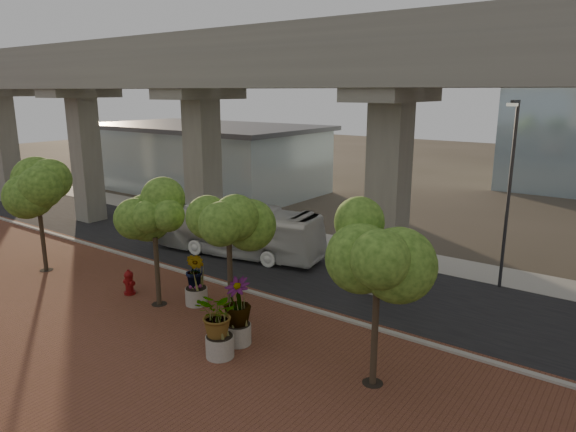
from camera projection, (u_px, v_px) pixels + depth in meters
The scene contains 18 objects.
ground at pixel (261, 278), 26.72m from camera, with size 160.00×160.00×0.00m, color #373128.
brick_plaza at pixel (135, 334), 20.44m from camera, with size 70.00×13.00×0.06m, color brown.
asphalt_road at pixel (284, 267), 28.29m from camera, with size 90.00×8.00×0.04m, color black.
curb_strip at pixel (235, 288), 25.13m from camera, with size 70.00×0.25×0.16m, color #9C9A91.
far_sidewalk at pixel (335, 243), 32.60m from camera, with size 90.00×3.00×0.06m, color #9C9A91.
transit_viaduct at pixel (284, 134), 26.56m from camera, with size 72.00×5.60×12.40m.
station_pavilion at pixel (205, 157), 49.96m from camera, with size 23.00×13.00×6.30m.
transit_bus at pixel (235, 231), 30.06m from camera, with size 2.51×10.69×2.98m, color silver.
fire_hydrant at pixel (129, 282), 24.30m from camera, with size 0.61×0.55×1.22m.
planter_front at pixel (219, 318), 18.33m from camera, with size 2.29×2.29×2.52m.
planter_right at pixel (237, 304), 19.28m from camera, with size 2.46×2.46×2.63m.
planter_left at pixel (195, 273), 22.91m from camera, with size 2.22×2.22×2.44m.
street_tree_far_west at pixel (37, 192), 26.65m from camera, with size 4.00×4.00×6.16m.
street_tree_near_west at pixel (154, 217), 22.29m from camera, with size 3.26×3.26×5.59m.
street_tree_near_east at pixel (228, 214), 20.20m from camera, with size 3.63×3.63×6.38m.
street_tree_far_east at pixel (378, 258), 15.94m from camera, with size 3.65×3.65×6.05m.
streetlamp_west at pixel (199, 165), 37.58m from camera, with size 0.35×1.03×7.14m.
streetlamp_east at pixel (509, 183), 24.07m from camera, with size 0.45×1.31×9.04m.
Camera 1 is at (15.97, -19.53, 9.47)m, focal length 32.00 mm.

